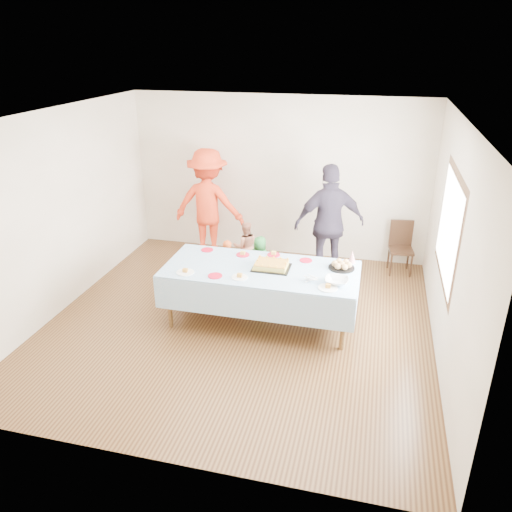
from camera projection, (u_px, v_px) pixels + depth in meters
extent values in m
plane|color=#402512|center=(240.00, 322.00, 6.72)|extent=(5.00, 5.00, 0.00)
cube|color=beige|center=(278.00, 177.00, 8.40)|extent=(5.00, 0.04, 2.70)
cube|color=beige|center=(152.00, 335.00, 3.95)|extent=(5.00, 0.04, 2.70)
cube|color=beige|center=(60.00, 212.00, 6.72)|extent=(0.04, 5.00, 2.70)
cube|color=beige|center=(451.00, 246.00, 5.63)|extent=(0.04, 5.00, 2.70)
cube|color=white|center=(236.00, 116.00, 5.63)|extent=(5.00, 5.00, 0.04)
cube|color=#472B16|center=(448.00, 228.00, 5.75)|extent=(0.03, 1.75, 1.35)
cylinder|color=#52371C|center=(169.00, 302.00, 6.47)|extent=(0.06, 0.06, 0.73)
cylinder|color=#52371C|center=(343.00, 323.00, 5.98)|extent=(0.06, 0.06, 0.73)
cylinder|color=#52371C|center=(192.00, 274.00, 7.22)|extent=(0.06, 0.06, 0.73)
cylinder|color=#52371C|center=(348.00, 292.00, 6.73)|extent=(0.06, 0.06, 0.73)
cube|color=#52371C|center=(261.00, 270.00, 6.44)|extent=(2.40, 1.00, 0.04)
cube|color=white|center=(261.00, 269.00, 6.43)|extent=(2.50, 1.10, 0.01)
cube|color=black|center=(271.00, 268.00, 6.43)|extent=(0.48, 0.37, 0.01)
cube|color=#D5B951|center=(271.00, 265.00, 6.42)|extent=(0.41, 0.30, 0.06)
cube|color=#995F23|center=(271.00, 263.00, 6.40)|extent=(0.41, 0.30, 0.01)
cylinder|color=black|center=(341.00, 268.00, 6.42)|extent=(0.34, 0.34, 0.02)
sphere|color=tan|center=(349.00, 265.00, 6.38)|extent=(0.08, 0.08, 0.08)
sphere|color=tan|center=(346.00, 262.00, 6.46)|extent=(0.08, 0.08, 0.08)
sphere|color=tan|center=(339.00, 261.00, 6.48)|extent=(0.08, 0.08, 0.08)
sphere|color=tan|center=(335.00, 263.00, 6.42)|extent=(0.08, 0.08, 0.08)
sphere|color=tan|center=(338.00, 266.00, 6.35)|extent=(0.08, 0.08, 0.08)
sphere|color=tan|center=(345.00, 267.00, 6.33)|extent=(0.08, 0.08, 0.08)
sphere|color=tan|center=(342.00, 264.00, 6.40)|extent=(0.08, 0.08, 0.08)
imported|color=silver|center=(337.00, 281.00, 6.02)|extent=(0.29, 0.29, 0.07)
cone|color=silver|center=(352.00, 257.00, 6.56)|extent=(0.10, 0.10, 0.17)
cylinder|color=red|center=(207.00, 250.00, 6.97)|extent=(0.17, 0.17, 0.01)
cylinder|color=red|center=(243.00, 255.00, 6.82)|extent=(0.18, 0.18, 0.01)
cylinder|color=red|center=(274.00, 255.00, 6.82)|extent=(0.18, 0.18, 0.01)
cylinder|color=red|center=(306.00, 260.00, 6.64)|extent=(0.17, 0.17, 0.01)
cylinder|color=red|center=(215.00, 276.00, 6.21)|extent=(0.18, 0.18, 0.01)
cylinder|color=white|center=(185.00, 272.00, 6.31)|extent=(0.23, 0.23, 0.01)
cylinder|color=white|center=(240.00, 277.00, 6.18)|extent=(0.20, 0.20, 0.01)
cylinder|color=white|center=(328.00, 288.00, 5.91)|extent=(0.23, 0.23, 0.01)
cylinder|color=black|center=(391.00, 265.00, 7.93)|extent=(0.03, 0.03, 0.37)
cylinder|color=black|center=(411.00, 266.00, 7.90)|extent=(0.03, 0.03, 0.37)
cylinder|color=black|center=(388.00, 257.00, 8.21)|extent=(0.03, 0.03, 0.37)
cylinder|color=black|center=(408.00, 258.00, 8.18)|extent=(0.03, 0.03, 0.37)
cube|color=black|center=(401.00, 250.00, 7.97)|extent=(0.41, 0.41, 0.04)
cube|color=black|center=(401.00, 233.00, 8.03)|extent=(0.37, 0.08, 0.44)
imported|color=#CA4A19|center=(228.00, 265.00, 7.45)|extent=(0.29, 0.20, 0.79)
imported|color=#287934|center=(260.00, 260.00, 7.66)|extent=(0.40, 0.30, 0.76)
imported|color=#BC7358|center=(245.00, 246.00, 8.07)|extent=(0.49, 0.44, 0.82)
imported|color=red|center=(208.00, 204.00, 8.41)|extent=(1.21, 0.70, 1.87)
imported|color=#322B3C|center=(329.00, 224.00, 7.57)|extent=(1.17, 0.81, 1.84)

